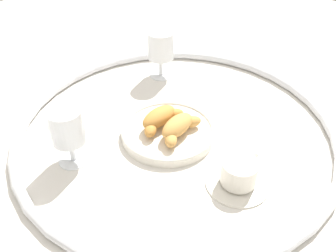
% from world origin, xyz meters
% --- Properties ---
extents(ground_plane, '(2.20, 2.20, 0.00)m').
position_xyz_m(ground_plane, '(0.00, 0.00, 0.00)').
color(ground_plane, silver).
extents(table_chrome_rim, '(0.78, 0.78, 0.02)m').
position_xyz_m(table_chrome_rim, '(0.00, 0.00, 0.01)').
color(table_chrome_rim, silver).
rests_on(table_chrome_rim, ground_plane).
extents(pastry_plate, '(0.23, 0.23, 0.02)m').
position_xyz_m(pastry_plate, '(0.02, -0.01, 0.01)').
color(pastry_plate, silver).
rests_on(pastry_plate, ground_plane).
extents(croissant_large, '(0.14, 0.07, 0.04)m').
position_xyz_m(croissant_large, '(0.02, -0.03, 0.04)').
color(croissant_large, '#CC893D').
rests_on(croissant_large, pastry_plate).
extents(croissant_small, '(0.14, 0.06, 0.04)m').
position_xyz_m(croissant_small, '(0.02, 0.02, 0.04)').
color(croissant_small, '#D6994C').
rests_on(croissant_small, pastry_plate).
extents(coffee_cup_near, '(0.14, 0.14, 0.06)m').
position_xyz_m(coffee_cup_near, '(0.05, 0.20, 0.03)').
color(coffee_cup_near, silver).
rests_on(coffee_cup_near, ground_plane).
extents(juice_glass_left, '(0.08, 0.08, 0.14)m').
position_xyz_m(juice_glass_left, '(0.22, -0.12, 0.09)').
color(juice_glass_left, white).
rests_on(juice_glass_left, ground_plane).
extents(juice_glass_right, '(0.08, 0.08, 0.14)m').
position_xyz_m(juice_glass_right, '(-0.19, -0.20, 0.09)').
color(juice_glass_right, white).
rests_on(juice_glass_right, ground_plane).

